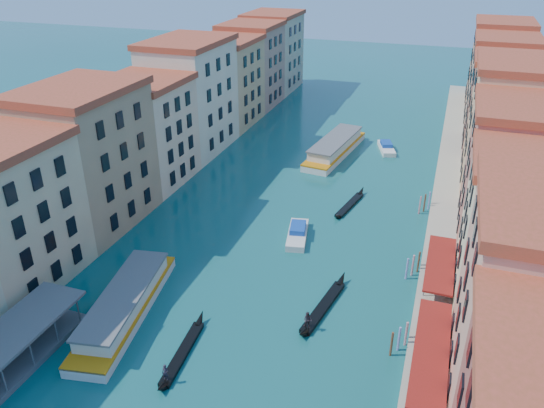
# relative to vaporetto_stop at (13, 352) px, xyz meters

# --- Properties ---
(left_bank_palazzos) EXTENTS (12.80, 128.40, 21.00)m
(left_bank_palazzos) POSITION_rel_vaporetto_stop_xyz_m (-10.00, 52.68, 8.27)
(left_bank_palazzos) COLOR #C3B68D
(left_bank_palazzos) RESTS_ON ground
(right_bank_palazzos) EXTENTS (12.80, 128.40, 21.00)m
(right_bank_palazzos) POSITION_rel_vaporetto_stop_xyz_m (46.00, 53.00, 8.31)
(right_bank_palazzos) COLOR #964237
(right_bank_palazzos) RESTS_ON ground
(quay) EXTENTS (4.00, 140.00, 1.00)m
(quay) POSITION_rel_vaporetto_stop_xyz_m (38.00, 53.00, -0.94)
(quay) COLOR #A8A088
(quay) RESTS_ON ground
(restaurant_awnings) EXTENTS (3.20, 44.55, 3.12)m
(restaurant_awnings) POSITION_rel_vaporetto_stop_xyz_m (38.19, 11.00, 1.55)
(restaurant_awnings) COLOR maroon
(restaurant_awnings) RESTS_ON ground
(vaporetto_stop) EXTENTS (5.40, 16.40, 3.65)m
(vaporetto_stop) POSITION_rel_vaporetto_stop_xyz_m (0.00, 0.00, 0.00)
(vaporetto_stop) COLOR #5A5A5D
(vaporetto_stop) RESTS_ON ground
(mooring_poles_right) EXTENTS (1.44, 54.24, 3.20)m
(mooring_poles_right) POSITION_rel_vaporetto_stop_xyz_m (35.10, 16.80, -0.14)
(mooring_poles_right) COLOR #50311B
(mooring_poles_right) RESTS_ON ground
(vaporetto_near) EXTENTS (8.01, 20.73, 3.01)m
(vaporetto_near) POSITION_rel_vaporetto_stop_xyz_m (5.97, 10.11, -0.08)
(vaporetto_near) COLOR silver
(vaporetto_near) RESTS_ON ground
(vaporetto_far) EXTENTS (7.80, 22.26, 3.24)m
(vaporetto_far) POSITION_rel_vaporetto_stop_xyz_m (17.04, 64.90, 0.02)
(vaporetto_far) COLOR silver
(vaporetto_far) RESTS_ON ground
(gondola_fore) EXTENTS (1.91, 12.05, 2.40)m
(gondola_fore) POSITION_rel_vaporetto_stop_xyz_m (14.85, 6.34, -1.04)
(gondola_fore) COLOR black
(gondola_fore) RESTS_ON ground
(gondola_right) EXTENTS (3.17, 13.12, 2.62)m
(gondola_right) POSITION_rel_vaporetto_stop_xyz_m (26.33, 17.80, -0.94)
(gondola_right) COLOR black
(gondola_right) RESTS_ON ground
(gondola_far) EXTENTS (3.18, 11.71, 1.67)m
(gondola_far) POSITION_rel_vaporetto_stop_xyz_m (24.14, 44.30, -1.10)
(gondola_far) COLOR black
(gondola_far) RESTS_ON ground
(motorboat_mid) EXTENTS (4.02, 8.33, 1.66)m
(motorboat_mid) POSITION_rel_vaporetto_stop_xyz_m (19.14, 32.36, -0.80)
(motorboat_mid) COLOR silver
(motorboat_mid) RESTS_ON ground
(motorboat_far) EXTENTS (4.56, 7.91, 1.56)m
(motorboat_far) POSITION_rel_vaporetto_stop_xyz_m (26.07, 70.21, -0.83)
(motorboat_far) COLOR silver
(motorboat_far) RESTS_ON ground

